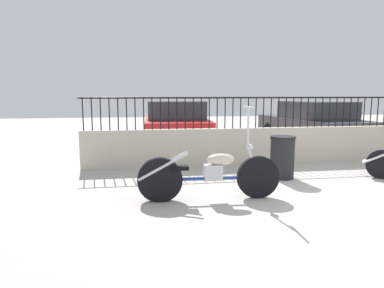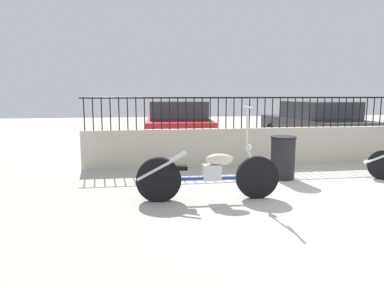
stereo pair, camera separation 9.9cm
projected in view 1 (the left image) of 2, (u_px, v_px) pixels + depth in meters
ground_plane at (360, 201)px, 5.28m from camera, size 40.00×40.00×0.00m
low_wall at (281, 145)px, 8.13m from camera, size 9.21×0.18×0.86m
fence_railing at (282, 107)px, 8.00m from camera, size 9.21×0.04×0.72m
motorcycle_blue at (202, 175)px, 5.30m from camera, size 2.23×0.52×1.46m
trash_bin at (282, 157)px, 6.68m from camera, size 0.49×0.49×0.83m
car_red at (175, 124)px, 10.65m from camera, size 2.03×4.17×1.43m
car_dark_grey at (313, 124)px, 10.85m from camera, size 2.12×4.30×1.41m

